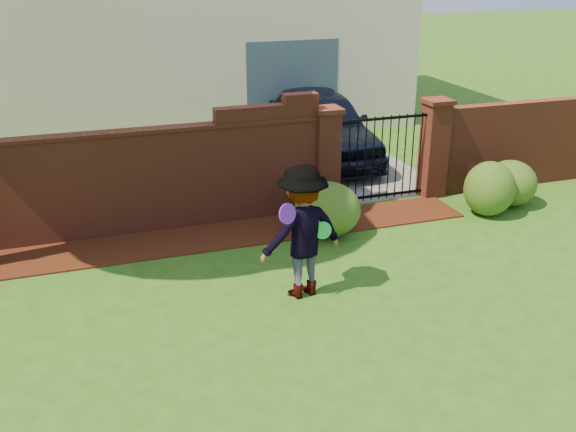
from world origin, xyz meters
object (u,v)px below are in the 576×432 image
object	(u,v)px
car	(324,127)
man	(303,233)
frisbee_purple	(287,214)
frisbee_green	(323,230)

from	to	relation	value
car	man	world-z (taller)	man
man	frisbee_purple	bearing A→B (deg)	25.83
man	frisbee_green	xyz separation A→B (m)	(0.23, -0.12, 0.05)
man	frisbee_purple	size ratio (longest dim) A/B	6.88
man	frisbee_purple	world-z (taller)	man
car	frisbee_green	bearing A→B (deg)	-107.80
frisbee_green	car	bearing A→B (deg)	68.20
car	man	size ratio (longest dim) A/B	2.48
car	frisbee_green	distance (m)	6.24
man	frisbee_green	size ratio (longest dim) A/B	7.76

